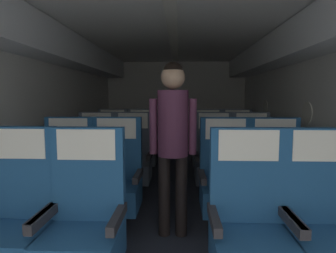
# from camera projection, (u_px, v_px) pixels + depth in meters

# --- Properties ---
(ground) EXTENTS (3.48, 7.05, 0.02)m
(ground) POSITION_uv_depth(u_px,v_px,m) (172.00, 202.00, 3.57)
(ground) COLOR #2D3342
(fuselage_shell) EXTENTS (3.36, 6.70, 2.16)m
(fuselage_shell) POSITION_uv_depth(u_px,v_px,m) (173.00, 75.00, 3.65)
(fuselage_shell) COLOR silver
(fuselage_shell) RESTS_ON ground
(seat_a_left_window) EXTENTS (0.51, 0.46, 1.10)m
(seat_a_left_window) POSITION_uv_depth(u_px,v_px,m) (13.00, 225.00, 1.87)
(seat_a_left_window) COLOR #38383D
(seat_a_left_window) RESTS_ON ground
(seat_a_left_aisle) EXTENTS (0.51, 0.46, 1.10)m
(seat_a_left_aisle) POSITION_uv_depth(u_px,v_px,m) (84.00, 227.00, 1.83)
(seat_a_left_aisle) COLOR #38383D
(seat_a_left_aisle) RESTS_ON ground
(seat_a_right_aisle) EXTENTS (0.51, 0.46, 1.10)m
(seat_a_right_aisle) POSITION_uv_depth(u_px,v_px,m) (326.00, 231.00, 1.78)
(seat_a_right_aisle) COLOR #38383D
(seat_a_right_aisle) RESTS_ON ground
(seat_a_right_window) EXTENTS (0.51, 0.46, 1.10)m
(seat_a_right_window) POSITION_uv_depth(u_px,v_px,m) (250.00, 229.00, 1.80)
(seat_a_right_window) COLOR #38383D
(seat_a_right_window) RESTS_ON ground
(seat_b_left_window) EXTENTS (0.51, 0.46, 1.10)m
(seat_b_left_window) POSITION_uv_depth(u_px,v_px,m) (67.00, 183.00, 2.78)
(seat_b_left_window) COLOR #38383D
(seat_b_left_window) RESTS_ON ground
(seat_b_left_aisle) EXTENTS (0.51, 0.46, 1.10)m
(seat_b_left_aisle) POSITION_uv_depth(u_px,v_px,m) (115.00, 183.00, 2.77)
(seat_b_left_aisle) COLOR #38383D
(seat_b_left_aisle) RESTS_ON ground
(seat_b_right_aisle) EXTENTS (0.51, 0.46, 1.10)m
(seat_b_right_aisle) POSITION_uv_depth(u_px,v_px,m) (276.00, 185.00, 2.70)
(seat_b_right_aisle) COLOR #38383D
(seat_b_right_aisle) RESTS_ON ground
(seat_b_right_window) EXTENTS (0.51, 0.46, 1.10)m
(seat_b_right_window) POSITION_uv_depth(u_px,v_px,m) (226.00, 184.00, 2.73)
(seat_b_right_window) COLOR #38383D
(seat_b_right_window) RESTS_ON ground
(seat_c_left_window) EXTENTS (0.51, 0.46, 1.10)m
(seat_c_left_window) POSITION_uv_depth(u_px,v_px,m) (96.00, 161.00, 3.71)
(seat_c_left_window) COLOR #38383D
(seat_c_left_window) RESTS_ON ground
(seat_c_left_aisle) EXTENTS (0.51, 0.46, 1.10)m
(seat_c_left_aisle) POSITION_uv_depth(u_px,v_px,m) (132.00, 162.00, 3.68)
(seat_c_left_aisle) COLOR #38383D
(seat_c_left_aisle) RESTS_ON ground
(seat_c_right_aisle) EXTENTS (0.51, 0.46, 1.10)m
(seat_c_right_aisle) POSITION_uv_depth(u_px,v_px,m) (252.00, 163.00, 3.63)
(seat_c_right_aisle) COLOR #38383D
(seat_c_right_aisle) RESTS_ON ground
(seat_c_right_window) EXTENTS (0.51, 0.46, 1.10)m
(seat_c_right_window) POSITION_uv_depth(u_px,v_px,m) (214.00, 162.00, 3.66)
(seat_c_right_window) COLOR #38383D
(seat_c_right_window) RESTS_ON ground
(seat_d_left_window) EXTENTS (0.51, 0.46, 1.10)m
(seat_d_left_window) POSITION_uv_depth(u_px,v_px,m) (112.00, 148.00, 4.63)
(seat_d_left_window) COLOR #38383D
(seat_d_left_window) RESTS_ON ground
(seat_d_left_aisle) EXTENTS (0.51, 0.46, 1.10)m
(seat_d_left_aisle) POSITION_uv_depth(u_px,v_px,m) (142.00, 148.00, 4.62)
(seat_d_left_aisle) COLOR #38383D
(seat_d_left_aisle) RESTS_ON ground
(seat_d_right_aisle) EXTENTS (0.51, 0.46, 1.10)m
(seat_d_right_aisle) POSITION_uv_depth(u_px,v_px,m) (238.00, 149.00, 4.56)
(seat_d_right_aisle) COLOR #38383D
(seat_d_right_aisle) RESTS_ON ground
(seat_d_right_window) EXTENTS (0.51, 0.46, 1.10)m
(seat_d_right_window) POSITION_uv_depth(u_px,v_px,m) (207.00, 149.00, 4.59)
(seat_d_right_window) COLOR #38383D
(seat_d_right_window) RESTS_ON ground
(flight_attendant) EXTENTS (0.43, 0.28, 1.61)m
(flight_attendant) POSITION_uv_depth(u_px,v_px,m) (173.00, 130.00, 2.61)
(flight_attendant) COLOR black
(flight_attendant) RESTS_ON ground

